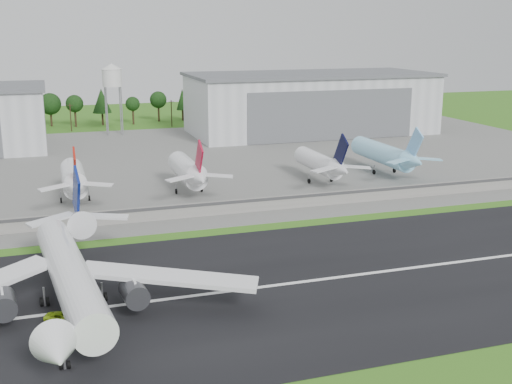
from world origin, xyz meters
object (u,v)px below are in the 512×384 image
object	(u,v)px
parked_jet_red_b	(190,171)
parked_jet_skyblue	(387,154)
main_airliner	(71,284)
parked_jet_red_a	(74,179)
ground_vehicle	(61,317)
parked_jet_navy	(323,164)

from	to	relation	value
parked_jet_red_b	parked_jet_skyblue	size ratio (longest dim) A/B	0.84
main_airliner	parked_jet_skyblue	distance (m)	119.56
parked_jet_red_a	parked_jet_skyblue	world-z (taller)	parked_jet_skyblue
parked_jet_skyblue	ground_vehicle	bearing A→B (deg)	-142.49
ground_vehicle	parked_jet_skyblue	size ratio (longest dim) A/B	0.13
parked_jet_red_a	parked_jet_red_b	xyz separation A→B (m)	(29.69, 0.00, 0.03)
parked_jet_red_b	parked_jet_navy	world-z (taller)	parked_jet_red_b
main_airliner	parked_jet_skyblue	xyz separation A→B (m)	(95.43, 72.02, 1.37)
main_airliner	parked_jet_red_b	distance (m)	74.88
parked_jet_red_b	parked_jet_skyblue	world-z (taller)	parked_jet_skyblue
parked_jet_red_a	parked_jet_navy	bearing A→B (deg)	-0.04
parked_jet_skyblue	parked_jet_navy	bearing A→B (deg)	-167.86
main_airliner	parked_jet_navy	size ratio (longest dim) A/B	1.89
ground_vehicle	parked_jet_red_b	bearing A→B (deg)	-5.33
parked_jet_navy	parked_jet_red_b	bearing A→B (deg)	179.92
parked_jet_navy	main_airliner	bearing A→B (deg)	-137.05
parked_jet_red_b	parked_jet_skyblue	bearing A→B (deg)	4.61
ground_vehicle	parked_jet_navy	distance (m)	101.52
main_airliner	ground_vehicle	bearing A→B (deg)	49.65
ground_vehicle	parked_jet_skyblue	bearing A→B (deg)	-31.02
main_airliner	parked_jet_navy	distance (m)	98.29
parked_jet_red_a	parked_jet_navy	world-z (taller)	parked_jet_red_a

